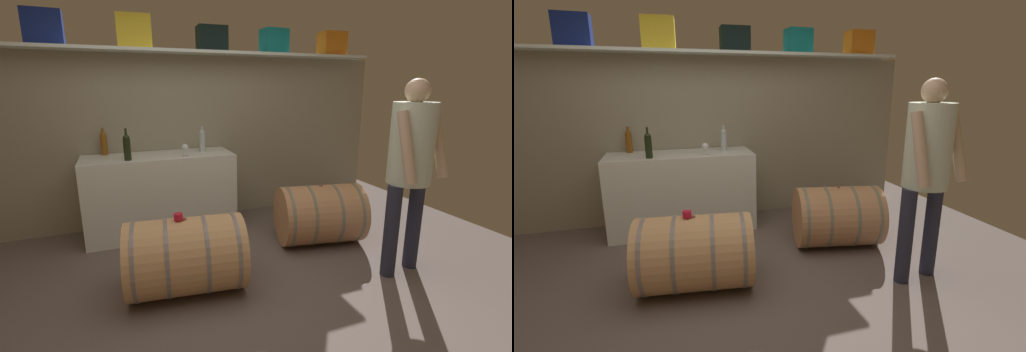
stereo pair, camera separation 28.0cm
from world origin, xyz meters
TOP-DOWN VIEW (x-y plane):
  - ground_plane at (0.00, 0.51)m, footprint 6.44×7.27m
  - back_wall_panel at (0.00, 2.04)m, footprint 5.24×0.10m
  - high_shelf_board at (0.00, 1.89)m, footprint 4.82×0.40m
  - toolcase_navy at (-1.21, 1.89)m, footprint 0.34×0.23m
  - toolcase_yellow at (-0.39, 1.89)m, footprint 0.36×0.30m
  - toolcase_black at (0.43, 1.89)m, footprint 0.33×0.26m
  - toolcase_teal at (1.19, 1.89)m, footprint 0.30×0.26m
  - toolcase_orange at (2.00, 1.89)m, footprint 0.32×0.27m
  - work_cabinet at (-0.25, 1.68)m, footprint 1.58×0.59m
  - wine_bottle_amber at (-0.79, 1.90)m, footprint 0.07×0.07m
  - wine_bottle_dark at (-0.57, 1.51)m, footprint 0.07×0.07m
  - wine_bottle_clear at (0.24, 1.72)m, footprint 0.07×0.07m
  - wine_glass at (0.00, 1.50)m, footprint 0.07×0.07m
  - wine_barrel_near at (-0.24, 0.37)m, footprint 0.96×0.71m
  - wine_barrel_far at (1.23, 0.77)m, footprint 0.94×0.75m
  - tasting_cup at (-0.28, 0.37)m, footprint 0.07×0.07m
  - winemaker_pouring at (1.57, -0.02)m, footprint 0.52×0.42m

SIDE VIEW (x-z plane):
  - ground_plane at x=0.00m, z-range -0.02..0.00m
  - wine_barrel_near at x=-0.24m, z-range 0.00..0.62m
  - wine_barrel_far at x=1.23m, z-range 0.00..0.62m
  - work_cabinet at x=-0.25m, z-range 0.00..0.88m
  - tasting_cup at x=-0.28m, z-range 0.61..0.66m
  - wine_glass at x=0.00m, z-range 0.90..1.03m
  - back_wall_panel at x=0.00m, z-range 0.00..1.94m
  - wine_bottle_amber at x=-0.79m, z-range 0.86..1.15m
  - wine_bottle_clear at x=0.24m, z-range 0.86..1.15m
  - wine_bottle_dark at x=-0.57m, z-range 0.85..1.17m
  - winemaker_pouring at x=1.57m, z-range 0.19..1.85m
  - high_shelf_board at x=0.00m, z-range 1.94..1.98m
  - toolcase_black at x=0.43m, z-range 1.98..2.24m
  - toolcase_teal at x=1.19m, z-range 1.98..2.25m
  - toolcase_orange at x=2.00m, z-range 1.98..2.26m
  - toolcase_navy at x=-1.21m, z-range 1.98..2.30m
  - toolcase_yellow at x=-0.39m, z-range 1.98..2.30m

